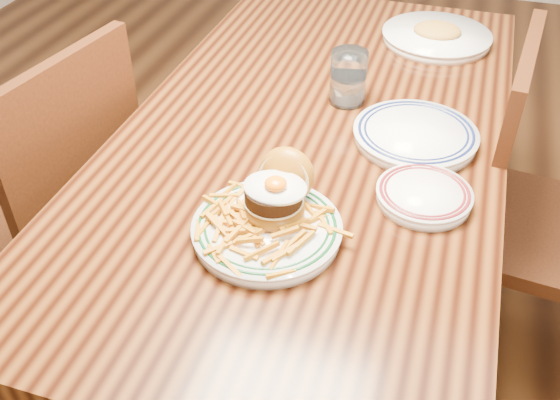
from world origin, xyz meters
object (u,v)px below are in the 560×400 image
(chair_left, at_px, (55,205))
(side_plate, at_px, (424,195))
(table, at_px, (314,158))
(chair_right, at_px, (539,213))
(main_plate, at_px, (270,216))

(chair_left, relative_size, side_plate, 5.02)
(table, xyz_separation_m, chair_right, (0.55, 0.16, -0.16))
(main_plate, bearing_deg, chair_left, 167.27)
(chair_right, distance_m, side_plate, 0.53)
(table, relative_size, chair_right, 1.72)
(chair_left, distance_m, chair_right, 1.23)
(chair_right, bearing_deg, chair_left, 21.71)
(table, distance_m, chair_right, 0.60)
(table, bearing_deg, side_plate, -36.57)
(chair_left, height_order, side_plate, chair_left)
(main_plate, bearing_deg, side_plate, 37.11)
(chair_left, xyz_separation_m, chair_right, (1.19, 0.34, -0.00))
(chair_left, distance_m, side_plate, 0.94)
(chair_left, relative_size, main_plate, 3.29)
(chair_left, xyz_separation_m, main_plate, (0.65, -0.19, 0.29))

